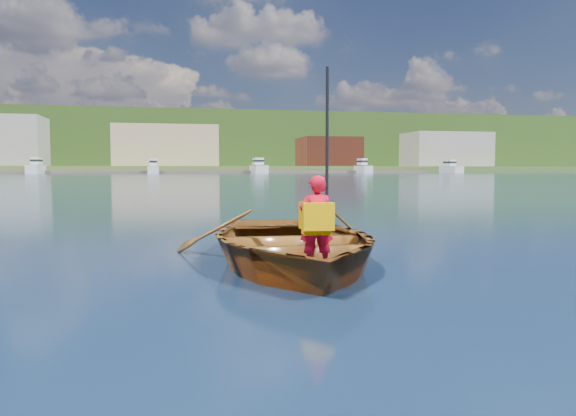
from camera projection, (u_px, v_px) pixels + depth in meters
The scene contains 8 objects.
ground at pixel (409, 269), 6.80m from camera, with size 600.00×600.00×0.00m.
rowboat at pixel (291, 243), 7.07m from camera, with size 3.24×4.38×0.88m.
child_paddler at pixel (317, 221), 6.18m from camera, with size 0.39×0.35×2.25m.
shoreline at pixel (180, 147), 237.40m from camera, with size 400.00×140.00×22.00m.
dock at pixel (144, 172), 149.34m from camera, with size 160.03×5.70×0.80m.
waterfront_buildings at pixel (157, 147), 166.03m from camera, with size 202.00×16.00×14.00m.
marina_yachts at pixel (206, 168), 147.82m from camera, with size 141.51×12.24×4.40m.
hillside_trees at pixel (148, 126), 241.65m from camera, with size 305.75×73.27×24.63m.
Camera 1 is at (-2.78, -6.30, 1.22)m, focal length 35.00 mm.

